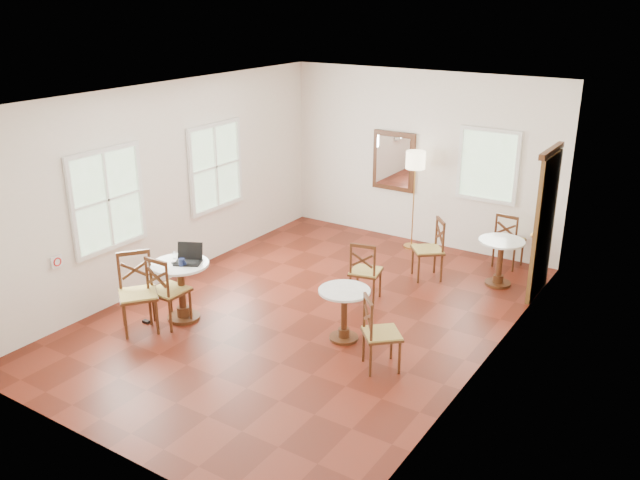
{
  "coord_description": "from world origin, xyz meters",
  "views": [
    {
      "loc": [
        4.68,
        -6.91,
        4.18
      ],
      "look_at": [
        0.0,
        0.3,
        1.0
      ],
      "focal_mm": 37.51,
      "sensor_mm": 36.0,
      "label": 1
    }
  ],
  "objects_px": {
    "navy_mug": "(182,262)",
    "chair_back_a": "(508,240)",
    "chair_mid_a": "(365,271)",
    "floor_lamp": "(415,167)",
    "chair_back_b": "(429,249)",
    "chair_near_a": "(168,290)",
    "laptop": "(189,258)",
    "cafe_table_near": "(181,285)",
    "chair_mid_b": "(380,333)",
    "water_glass": "(175,255)",
    "power_adapter": "(146,322)",
    "cafe_table_back": "(500,257)",
    "mouse": "(174,263)",
    "chair_near_b": "(138,293)",
    "cafe_table_mid": "(344,309)"
  },
  "relations": [
    {
      "from": "chair_near_b",
      "to": "chair_mid_a",
      "type": "xyz_separation_m",
      "value": [
        2.06,
        2.37,
        -0.06
      ]
    },
    {
      "from": "chair_mid_a",
      "to": "floor_lamp",
      "type": "relative_size",
      "value": 0.54
    },
    {
      "from": "chair_mid_b",
      "to": "chair_back_b",
      "type": "relative_size",
      "value": 0.96
    },
    {
      "from": "cafe_table_mid",
      "to": "chair_back_b",
      "type": "height_order",
      "value": "chair_back_b"
    },
    {
      "from": "navy_mug",
      "to": "chair_back_a",
      "type": "bearing_deg",
      "value": 55.01
    },
    {
      "from": "chair_near_a",
      "to": "chair_near_b",
      "type": "height_order",
      "value": "chair_near_b"
    },
    {
      "from": "cafe_table_mid",
      "to": "cafe_table_back",
      "type": "height_order",
      "value": "cafe_table_back"
    },
    {
      "from": "cafe_table_near",
      "to": "laptop",
      "type": "xyz_separation_m",
      "value": [
        0.07,
        0.11,
        0.37
      ]
    },
    {
      "from": "cafe_table_back",
      "to": "chair_back_a",
      "type": "bearing_deg",
      "value": 99.57
    },
    {
      "from": "cafe_table_near",
      "to": "power_adapter",
      "type": "bearing_deg",
      "value": -131.55
    },
    {
      "from": "chair_mid_a",
      "to": "chair_back_b",
      "type": "height_order",
      "value": "chair_back_b"
    },
    {
      "from": "power_adapter",
      "to": "chair_near_a",
      "type": "bearing_deg",
      "value": 29.19
    },
    {
      "from": "floor_lamp",
      "to": "water_glass",
      "type": "bearing_deg",
      "value": -110.98
    },
    {
      "from": "cafe_table_back",
      "to": "mouse",
      "type": "bearing_deg",
      "value": -132.71
    },
    {
      "from": "chair_mid_b",
      "to": "laptop",
      "type": "xyz_separation_m",
      "value": [
        -2.77,
        -0.22,
        0.42
      ]
    },
    {
      "from": "chair_near_b",
      "to": "chair_back_a",
      "type": "bearing_deg",
      "value": 2.41
    },
    {
      "from": "cafe_table_near",
      "to": "navy_mug",
      "type": "bearing_deg",
      "value": -27.41
    },
    {
      "from": "floor_lamp",
      "to": "mouse",
      "type": "xyz_separation_m",
      "value": [
        -1.44,
        -4.27,
        -0.61
      ]
    },
    {
      "from": "laptop",
      "to": "chair_mid_a",
      "type": "bearing_deg",
      "value": 18.52
    },
    {
      "from": "cafe_table_near",
      "to": "mouse",
      "type": "distance_m",
      "value": 0.34
    },
    {
      "from": "chair_mid_a",
      "to": "chair_back_b",
      "type": "distance_m",
      "value": 1.33
    },
    {
      "from": "chair_mid_a",
      "to": "power_adapter",
      "type": "xyz_separation_m",
      "value": [
        -2.12,
        -2.23,
        -0.44
      ]
    },
    {
      "from": "chair_back_a",
      "to": "chair_back_b",
      "type": "relative_size",
      "value": 0.96
    },
    {
      "from": "cafe_table_mid",
      "to": "mouse",
      "type": "height_order",
      "value": "mouse"
    },
    {
      "from": "floor_lamp",
      "to": "water_glass",
      "type": "xyz_separation_m",
      "value": [
        -1.58,
        -4.11,
        -0.58
      ]
    },
    {
      "from": "chair_back_b",
      "to": "power_adapter",
      "type": "relative_size",
      "value": 9.91
    },
    {
      "from": "cafe_table_mid",
      "to": "navy_mug",
      "type": "xyz_separation_m",
      "value": [
        -2.04,
        -0.75,
        0.44
      ]
    },
    {
      "from": "chair_near_a",
      "to": "cafe_table_near",
      "type": "bearing_deg",
      "value": -100.99
    },
    {
      "from": "cafe_table_near",
      "to": "chair_mid_b",
      "type": "bearing_deg",
      "value": 6.59
    },
    {
      "from": "chair_near_a",
      "to": "laptop",
      "type": "distance_m",
      "value": 0.52
    },
    {
      "from": "chair_back_a",
      "to": "floor_lamp",
      "type": "xyz_separation_m",
      "value": [
        -1.68,
        -0.04,
        0.99
      ]
    },
    {
      "from": "mouse",
      "to": "navy_mug",
      "type": "height_order",
      "value": "navy_mug"
    },
    {
      "from": "chair_near_a",
      "to": "power_adapter",
      "type": "relative_size",
      "value": 10.27
    },
    {
      "from": "power_adapter",
      "to": "chair_back_b",
      "type": "bearing_deg",
      "value": 53.86
    },
    {
      "from": "chair_near_a",
      "to": "laptop",
      "type": "relative_size",
      "value": 2.29
    },
    {
      "from": "laptop",
      "to": "navy_mug",
      "type": "bearing_deg",
      "value": -109.27
    },
    {
      "from": "water_glass",
      "to": "chair_mid_a",
      "type": "bearing_deg",
      "value": 41.98
    },
    {
      "from": "navy_mug",
      "to": "water_glass",
      "type": "relative_size",
      "value": 1.3
    },
    {
      "from": "navy_mug",
      "to": "chair_mid_b",
      "type": "bearing_deg",
      "value": 7.79
    },
    {
      "from": "chair_back_a",
      "to": "chair_back_b",
      "type": "bearing_deg",
      "value": 56.96
    },
    {
      "from": "cafe_table_near",
      "to": "chair_mid_a",
      "type": "distance_m",
      "value": 2.58
    },
    {
      "from": "cafe_table_near",
      "to": "chair_near_a",
      "type": "height_order",
      "value": "chair_near_a"
    },
    {
      "from": "chair_mid_a",
      "to": "power_adapter",
      "type": "height_order",
      "value": "chair_mid_a"
    },
    {
      "from": "chair_mid_a",
      "to": "water_glass",
      "type": "height_order",
      "value": "chair_mid_a"
    },
    {
      "from": "chair_mid_a",
      "to": "water_glass",
      "type": "relative_size",
      "value": 9.54
    },
    {
      "from": "chair_mid_a",
      "to": "power_adapter",
      "type": "distance_m",
      "value": 3.11
    },
    {
      "from": "power_adapter",
      "to": "chair_mid_b",
      "type": "bearing_deg",
      "value": 12.51
    },
    {
      "from": "cafe_table_back",
      "to": "floor_lamp",
      "type": "distance_m",
      "value": 2.2
    },
    {
      "from": "chair_mid_a",
      "to": "floor_lamp",
      "type": "distance_m",
      "value": 2.58
    },
    {
      "from": "chair_mid_a",
      "to": "water_glass",
      "type": "bearing_deg",
      "value": 29.2
    }
  ]
}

